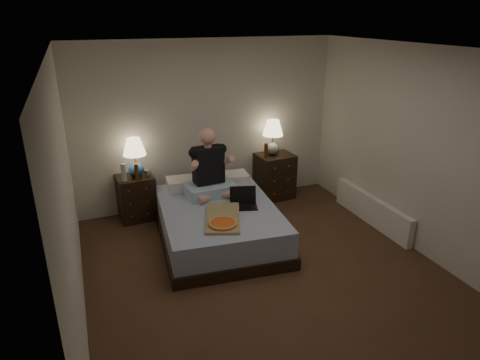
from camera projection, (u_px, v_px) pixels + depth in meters
name	position (u px, v px, depth m)	size (l,w,h in m)	color
floor	(268.00, 275.00, 4.94)	(4.00, 4.50, 0.00)	#543424
ceiling	(275.00, 50.00, 4.03)	(4.00, 4.50, 0.00)	white
wall_back	(208.00, 125.00, 6.43)	(4.00, 2.50, 0.00)	silver
wall_front	(432.00, 298.00, 2.53)	(4.00, 2.50, 0.00)	silver
wall_left	(68.00, 202.00, 3.81)	(4.50, 2.50, 0.00)	silver
wall_right	(421.00, 153.00, 5.16)	(4.50, 2.50, 0.00)	silver
bed	(219.00, 223.00, 5.63)	(1.44, 1.92, 0.48)	#546FA8
nightstand_left	(136.00, 197.00, 6.21)	(0.50, 0.45, 0.65)	black
nightstand_right	(274.00, 176.00, 6.93)	(0.56, 0.50, 0.72)	black
lamp_left	(135.00, 157.00, 6.00)	(0.32, 0.32, 0.56)	#295898
lamp_right	(273.00, 138.00, 6.69)	(0.32, 0.32, 0.56)	gray
water_bottle	(124.00, 172.00, 5.88)	(0.07, 0.07, 0.25)	silver
soda_can	(147.00, 173.00, 6.06)	(0.07, 0.07, 0.10)	#9C9D98
beer_bottle_left	(137.00, 172.00, 5.93)	(0.06, 0.06, 0.23)	#5B2D0D
beer_bottle_right	(266.00, 150.00, 6.63)	(0.06, 0.06, 0.23)	#57290C
person	(210.00, 163.00, 5.74)	(0.66, 0.52, 0.93)	black
laptop	(244.00, 199.00, 5.48)	(0.34, 0.28, 0.24)	black
pizza_box	(223.00, 224.00, 4.99)	(0.40, 0.76, 0.08)	#9D8D5E
radiator	(372.00, 210.00, 6.10)	(0.10, 1.60, 0.40)	white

